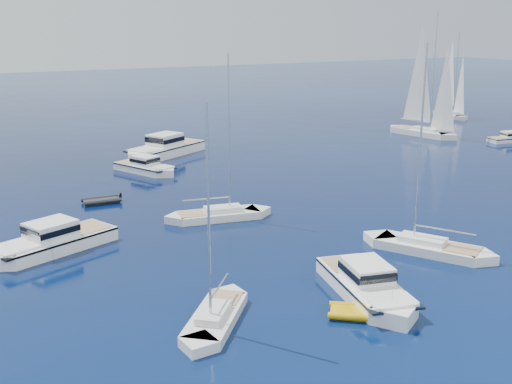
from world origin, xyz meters
The scene contains 12 objects.
motor_cruiser_left centered at (-4.33, 7.92, 0.00)m, with size 3.15×10.29×2.70m, color white, non-canonical shape.
motor_cruiser_centre centered at (-19.65, 24.96, 0.00)m, with size 3.31×10.82×2.84m, color white, non-canonical shape.
motor_cruiser_far_r centered at (44.84, 39.53, 0.00)m, with size 2.14×6.99×1.83m, color silver, non-canonical shape.
motor_cruiser_distant centered at (-0.48, 53.28, 0.00)m, with size 3.97×12.97×3.41m, color white, non-canonical shape.
motor_cruiser_horizon centered at (-5.37, 45.57, 0.00)m, with size 2.71×8.87×2.33m, color white, non-canonical shape.
sailboat_fore centered at (-13.85, 9.12, 0.00)m, with size 2.25×8.66×12.73m, color silver, non-canonical shape.
sailboat_mid_r centered at (4.24, 12.01, 0.00)m, with size 2.69×10.33×15.19m, color white, non-canonical shape.
sailboat_centre centered at (-5.57, 26.38, 0.00)m, with size 2.50×9.63×14.16m, color silver, non-canonical shape.
sailboat_sails_r centered at (37.69, 49.16, 0.00)m, with size 3.18×12.23×17.99m, color white, non-canonical shape.
sailboat_sails_far centered at (54.78, 60.93, 0.00)m, with size 2.65×10.18×14.97m, color white, non-canonical shape.
tender_yellow centered at (-6.21, 5.84, 0.00)m, with size 2.20×4.10×0.95m, color gold, non-canonical shape.
tender_grey_far centered at (-12.99, 35.81, 0.00)m, with size 1.96×3.55×0.95m, color black, non-canonical shape.
Camera 1 is at (-27.03, -20.12, 16.05)m, focal length 44.73 mm.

